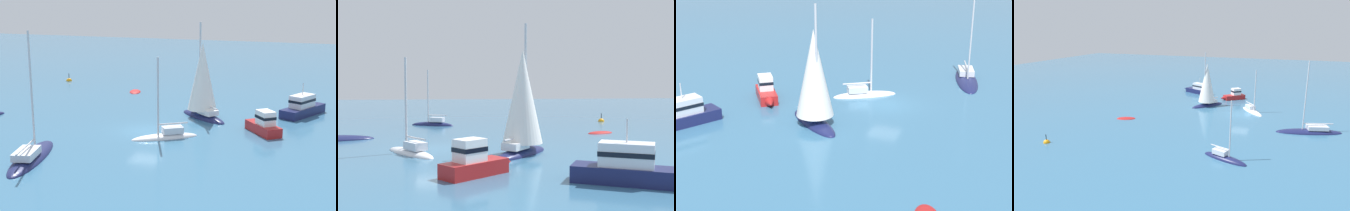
# 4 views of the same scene
# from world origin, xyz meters

# --- Properties ---
(ground_plane) EXTENTS (160.00, 160.00, 0.00)m
(ground_plane) POSITION_xyz_m (0.00, 0.00, 0.00)
(ground_plane) COLOR teal
(motor_cruiser) EXTENTS (6.70, 4.16, 3.12)m
(motor_cruiser) POSITION_xyz_m (10.10, -12.09, 0.77)
(motor_cruiser) COLOR #191E4C
(motor_cruiser) RESTS_ON ground
(ketch) EXTENTS (4.96, 5.70, 9.17)m
(ketch) POSITION_xyz_m (6.03, -3.29, 3.17)
(ketch) COLOR #191E4C
(ketch) RESTS_ON ground
(motor_cruiser_1) EXTENTS (4.24, 3.72, 1.96)m
(motor_cruiser_1) POSITION_xyz_m (2.69, -9.37, 0.72)
(motor_cruiser_1) COLOR #B21E1E
(motor_cruiser_1) RESTS_ON ground
(sailboat) EXTENTS (8.19, 3.98, 9.23)m
(sailboat) POSITION_xyz_m (-9.22, 4.80, 0.13)
(sailboat) COLOR #191E4C
(sailboat) RESTS_ON ground
(ketch_1) EXTENTS (4.20, 5.18, 6.84)m
(ketch_1) POSITION_xyz_m (-1.35, -2.33, 0.17)
(ketch_1) COLOR white
(ketch_1) RESTS_ON ground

